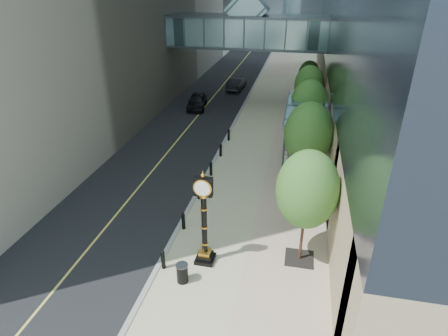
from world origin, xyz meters
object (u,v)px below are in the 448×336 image
Objects in this scene: car_near at (197,101)px; street_clock at (204,225)px; trash_bin at (182,273)px; car_far at (237,84)px; pedestrian at (286,160)px.

street_clock is at bearing -81.36° from car_near.
street_clock reaches higher than trash_bin.
street_clock is at bearing 101.09° from car_far.
car_near is (-6.81, 23.20, -1.36)m from street_clock.
street_clock reaches higher than pedestrian.
pedestrian reaches higher than trash_bin.
car_near is at bearing 74.74° from car_far.
car_near is at bearing 107.13° from street_clock.
car_far is at bearing -81.88° from pedestrian.
pedestrian is 16.16m from car_near.
pedestrian is at bearing -59.39° from car_near.
pedestrian is (3.21, 10.53, -1.33)m from street_clock.
trash_bin is at bearing -83.77° from car_near.
trash_bin is 33.06m from car_far.
pedestrian is at bearing 72.27° from trash_bin.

